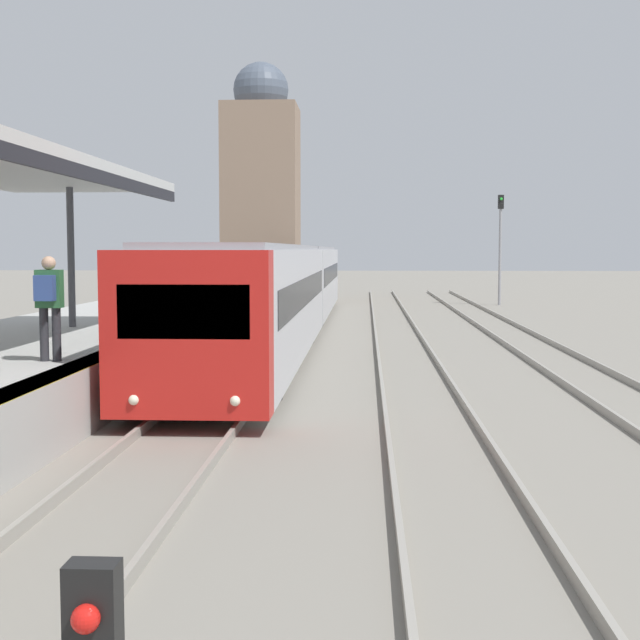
{
  "coord_description": "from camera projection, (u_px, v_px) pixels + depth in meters",
  "views": [
    {
      "loc": [
        2.69,
        1.39,
        2.82
      ],
      "look_at": [
        1.88,
        17.4,
        1.55
      ],
      "focal_mm": 50.0,
      "sensor_mm": 36.0,
      "label": 1
    }
  ],
  "objects": [
    {
      "name": "train_near",
      "position": [
        284.0,
        285.0,
        29.5
      ],
      "size": [
        2.57,
        32.73,
        2.93
      ],
      "color": "red",
      "rests_on": "ground_plane"
    },
    {
      "name": "signal_mast_far",
      "position": [
        500.0,
        237.0,
        44.89
      ],
      "size": [
        0.28,
        0.29,
        5.55
      ],
      "color": "gray",
      "rests_on": "ground_plane"
    },
    {
      "name": "distant_domed_building",
      "position": [
        261.0,
        189.0,
        48.57
      ],
      "size": [
        4.0,
        4.0,
        12.91
      ],
      "color": "#89705B",
      "rests_on": "ground_plane"
    },
    {
      "name": "person_on_platform",
      "position": [
        49.0,
        299.0,
        14.0
      ],
      "size": [
        0.4,
        0.4,
        1.66
      ],
      "color": "#2D2D33",
      "rests_on": "station_platform"
    }
  ]
}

